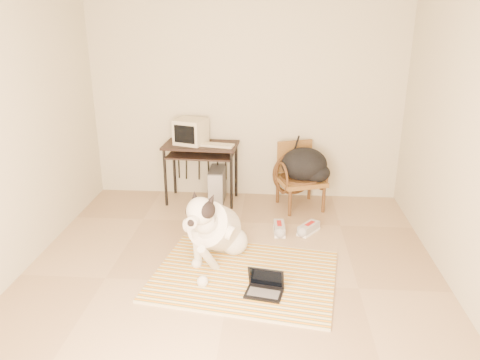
# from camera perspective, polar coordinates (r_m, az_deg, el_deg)

# --- Properties ---
(floor) EXTENTS (4.50, 4.50, 0.00)m
(floor) POSITION_cam_1_polar(r_m,az_deg,el_deg) (4.41, -1.27, -12.47)
(floor) COLOR #A08462
(floor) RESTS_ON ground
(wall_back) EXTENTS (4.50, 0.00, 4.50)m
(wall_back) POSITION_cam_1_polar(r_m,az_deg,el_deg) (6.05, 0.70, 10.31)
(wall_back) COLOR #BEB79B
(wall_back) RESTS_ON floor
(wall_front) EXTENTS (4.50, 0.00, 4.50)m
(wall_front) POSITION_cam_1_polar(r_m,az_deg,el_deg) (1.81, -8.62, -14.38)
(wall_front) COLOR #BEB79B
(wall_front) RESTS_ON floor
(wall_right) EXTENTS (0.00, 4.50, 4.50)m
(wall_right) POSITION_cam_1_polar(r_m,az_deg,el_deg) (4.17, 27.15, 3.66)
(wall_right) COLOR #BEB79B
(wall_right) RESTS_ON floor
(rug) EXTENTS (1.85, 1.53, 0.02)m
(rug) POSITION_cam_1_polar(r_m,az_deg,el_deg) (4.50, 0.53, -11.55)
(rug) COLOR orange
(rug) RESTS_ON floor
(dog) EXTENTS (0.61, 1.15, 0.84)m
(dog) POSITION_cam_1_polar(r_m,az_deg,el_deg) (4.64, -3.13, -6.01)
(dog) COLOR silver
(dog) RESTS_ON rug
(laptop) EXTENTS (0.36, 0.29, 0.23)m
(laptop) POSITION_cam_1_polar(r_m,az_deg,el_deg) (4.23, 3.04, -12.86)
(laptop) COLOR black
(laptop) RESTS_ON rug
(computer_desk) EXTENTS (0.95, 0.57, 0.77)m
(computer_desk) POSITION_cam_1_polar(r_m,az_deg,el_deg) (5.97, -4.80, 3.35)
(computer_desk) COLOR black
(computer_desk) RESTS_ON floor
(crt_monitor) EXTENTS (0.44, 0.43, 0.31)m
(crt_monitor) POSITION_cam_1_polar(r_m,az_deg,el_deg) (5.96, -6.04, 5.91)
(crt_monitor) COLOR #C3B899
(crt_monitor) RESTS_ON computer_desk
(desk_keyboard) EXTENTS (0.43, 0.23, 0.03)m
(desk_keyboard) POSITION_cam_1_polar(r_m,az_deg,el_deg) (5.84, -2.77, 4.27)
(desk_keyboard) COLOR #C3B899
(desk_keyboard) RESTS_ON computer_desk
(pc_tower) EXTENTS (0.20, 0.46, 0.43)m
(pc_tower) POSITION_cam_1_polar(r_m,az_deg,el_deg) (6.13, -2.79, -0.57)
(pc_tower) COLOR #4E4E51
(pc_tower) RESTS_ON floor
(rattan_chair) EXTENTS (0.68, 0.67, 0.81)m
(rattan_chair) POSITION_cam_1_polar(r_m,az_deg,el_deg) (5.93, 7.25, 0.53)
(rattan_chair) COLOR brown
(rattan_chair) RESTS_ON floor
(backpack) EXTENTS (0.60, 0.47, 0.42)m
(backpack) POSITION_cam_1_polar(r_m,az_deg,el_deg) (5.81, 8.08, 1.73)
(backpack) COLOR black
(backpack) RESTS_ON rattan_chair
(sneaker_left) EXTENTS (0.14, 0.31, 0.11)m
(sneaker_left) POSITION_cam_1_polar(r_m,az_deg,el_deg) (5.32, 4.80, -5.92)
(sneaker_left) COLOR white
(sneaker_left) RESTS_ON floor
(sneaker_right) EXTENTS (0.28, 0.32, 0.11)m
(sneaker_right) POSITION_cam_1_polar(r_m,az_deg,el_deg) (5.36, 8.37, -5.89)
(sneaker_right) COLOR white
(sneaker_right) RESTS_ON floor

